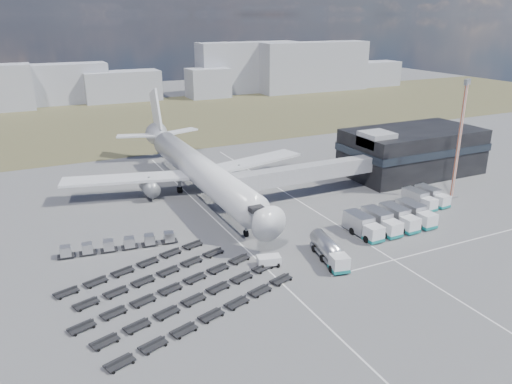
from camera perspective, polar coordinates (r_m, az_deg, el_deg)
name	(u,v)px	position (r m, az deg, el deg)	size (l,w,h in m)	color
ground	(272,259)	(73.95, 1.83, -7.70)	(420.00, 420.00, 0.00)	#565659
grass_strip	(119,122)	(174.18, -15.36, 7.69)	(420.00, 90.00, 0.01)	brown
lane_markings	(317,239)	(80.77, 7.01, -5.38)	(47.12, 110.00, 0.01)	silver
terminal	(412,151)	(117.14, 17.36, 4.55)	(30.40, 16.40, 11.00)	black
jet_bridge	(296,175)	(95.77, 4.62, 2.00)	(30.30, 3.80, 7.05)	#939399
airliner	(197,168)	(99.72, -6.81, 2.79)	(51.59, 64.53, 17.62)	silver
skyline	(95,80)	(211.67, -17.95, 12.08)	(293.02, 26.28, 22.83)	#9A9CA8
fuel_tanker	(329,251)	(73.71, 8.36, -6.65)	(4.28, 9.99, 3.14)	silver
pushback_tug	(269,261)	(71.91, 1.48, -7.88)	(3.29, 1.85, 1.48)	silver
catering_truck	(213,177)	(106.43, -4.96, 1.72)	(3.53, 6.16, 2.66)	silver
service_trucks_near	(390,220)	(86.16, 15.09, -3.07)	(14.24, 8.10, 3.12)	silver
service_trucks_far	(426,198)	(98.80, 18.83, -0.62)	(6.31, 7.38, 2.81)	silver
uld_row	(119,244)	(79.08, -15.39, -5.78)	(17.84, 3.45, 1.62)	black
baggage_dollies	(172,289)	(66.68, -9.63, -10.92)	(30.73, 25.75, 0.73)	black
floodlight_mast	(459,140)	(102.49, 22.20, 5.50)	(2.16, 1.77, 22.88)	#C6481F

